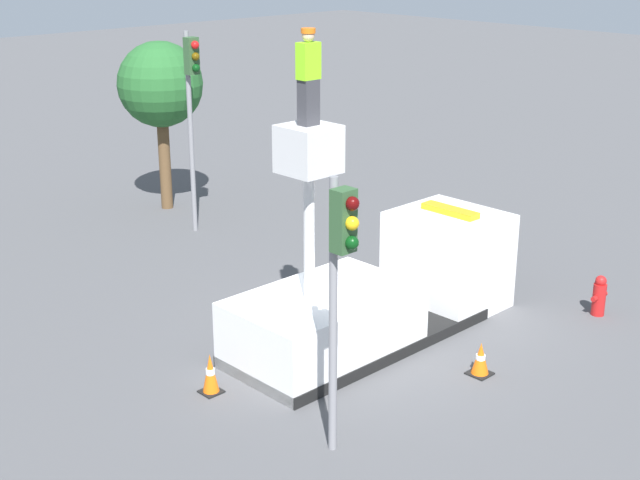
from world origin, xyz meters
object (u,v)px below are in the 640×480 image
object	(u,v)px
bucket_truck	(380,294)
worker	(308,77)
fire_hydrant	(599,296)
tree_left_bg	(160,86)
traffic_light_pole	(340,264)
traffic_cone_curbside	(480,359)
traffic_light_across	(192,93)
traffic_cone_rear	(210,374)

from	to	relation	value
bucket_truck	worker	world-z (taller)	worker
fire_hydrant	tree_left_bg	xyz separation A→B (m)	(-2.28, 13.68, 3.37)
traffic_light_pole	traffic_cone_curbside	distance (m)	4.98
worker	traffic_light_across	distance (m)	9.16
traffic_light_pole	fire_hydrant	distance (m)	8.72
traffic_cone_curbside	fire_hydrant	bearing A→B (deg)	-1.48
traffic_light_pole	traffic_cone_rear	distance (m)	4.31
bucket_truck	traffic_cone_rear	world-z (taller)	bucket_truck
fire_hydrant	traffic_cone_curbside	size ratio (longest dim) A/B	1.41
fire_hydrant	traffic_cone_curbside	distance (m)	4.28
traffic_light_pole	tree_left_bg	world-z (taller)	tree_left_bg
fire_hydrant	tree_left_bg	world-z (taller)	tree_left_bg
traffic_light_across	tree_left_bg	size ratio (longest dim) A/B	1.10
traffic_cone_rear	tree_left_bg	distance (m)	12.70
traffic_light_pole	traffic_light_across	world-z (taller)	traffic_light_across
bucket_truck	fire_hydrant	size ratio (longest dim) A/B	7.31
traffic_light_across	fire_hydrant	xyz separation A→B (m)	(2.98, -11.11, -3.55)
traffic_light_across	worker	bearing A→B (deg)	-112.07
traffic_light_across	fire_hydrant	distance (m)	12.04
traffic_light_pole	traffic_light_across	size ratio (longest dim) A/B	0.83
traffic_light_across	traffic_cone_curbside	xyz separation A→B (m)	(-1.30, -11.00, -3.69)
fire_hydrant	traffic_cone_curbside	world-z (taller)	fire_hydrant
worker	fire_hydrant	bearing A→B (deg)	-23.60
traffic_cone_curbside	tree_left_bg	size ratio (longest dim) A/B	0.13
fire_hydrant	traffic_cone_rear	size ratio (longest dim) A/B	1.19
traffic_light_across	fire_hydrant	size ratio (longest dim) A/B	6.01
traffic_light_across	traffic_light_pole	bearing A→B (deg)	-115.43
traffic_light_across	tree_left_bg	bearing A→B (deg)	74.82
traffic_light_across	traffic_cone_rear	xyz separation A→B (m)	(-5.55, -7.94, -3.63)
traffic_cone_rear	traffic_light_pole	bearing A→B (deg)	-84.40
worker	traffic_cone_rear	distance (m)	5.79
worker	tree_left_bg	size ratio (longest dim) A/B	0.34
fire_hydrant	traffic_cone_rear	distance (m)	9.10
bucket_truck	traffic_cone_curbside	bearing A→B (deg)	-89.85
traffic_light_pole	traffic_cone_rear	size ratio (longest dim) A/B	5.94
traffic_light_pole	traffic_cone_rear	world-z (taller)	traffic_light_pole
traffic_light_pole	worker	bearing A→B (deg)	55.35
bucket_truck	traffic_light_across	xyz separation A→B (m)	(1.31, 8.33, 3.10)
worker	traffic_light_across	xyz separation A→B (m)	(3.38, 8.33, -1.73)
traffic_cone_curbside	traffic_cone_rear	bearing A→B (deg)	144.21
traffic_cone_curbside	tree_left_bg	bearing A→B (deg)	81.63
worker	traffic_light_pole	bearing A→B (deg)	-124.65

